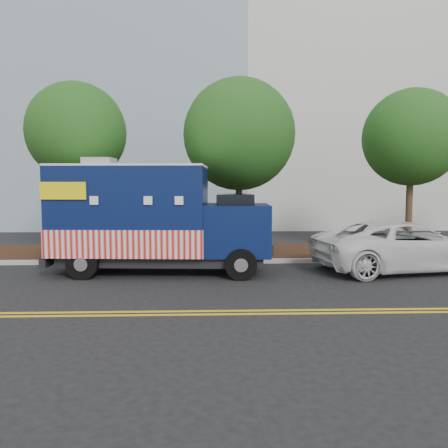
{
  "coord_description": "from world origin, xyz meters",
  "views": [
    {
      "loc": [
        -0.3,
        -13.8,
        2.76
      ],
      "look_at": [
        0.21,
        0.6,
        1.47
      ],
      "focal_mm": 35.0,
      "sensor_mm": 36.0,
      "label": 1
    }
  ],
  "objects": [
    {
      "name": "centerline_near",
      "position": [
        0.0,
        -4.45,
        0.01
      ],
      "size": [
        120.0,
        0.1,
        0.01
      ],
      "primitive_type": "cube",
      "color": "gold",
      "rests_on": "ground"
    },
    {
      "name": "food_truck",
      "position": [
        -2.12,
        -0.02,
        1.63
      ],
      "size": [
        6.98,
        2.97,
        3.6
      ],
      "rotation": [
        0.0,
        0.0,
        -0.06
      ],
      "color": "black",
      "rests_on": "ground"
    },
    {
      "name": "mulch_strip",
      "position": [
        0.0,
        3.5,
        0.07
      ],
      "size": [
        120.0,
        4.0,
        0.15
      ],
      "primitive_type": "cube",
      "color": "black",
      "rests_on": "ground"
    },
    {
      "name": "curb",
      "position": [
        0.0,
        1.4,
        0.07
      ],
      "size": [
        120.0,
        0.18,
        0.15
      ],
      "primitive_type": "cube",
      "color": "#9E9E99",
      "rests_on": "ground"
    },
    {
      "name": "sign_post",
      "position": [
        -4.86,
        1.64,
        1.2
      ],
      "size": [
        0.06,
        0.06,
        2.4
      ],
      "primitive_type": "cube",
      "color": "#473828",
      "rests_on": "ground"
    },
    {
      "name": "centerline_far",
      "position": [
        0.0,
        -4.7,
        0.01
      ],
      "size": [
        120.0,
        0.1,
        0.01
      ],
      "primitive_type": "cube",
      "color": "gold",
      "rests_on": "ground"
    },
    {
      "name": "ground",
      "position": [
        0.0,
        0.0,
        0.0
      ],
      "size": [
        120.0,
        120.0,
        0.0
      ],
      "primitive_type": "plane",
      "color": "black",
      "rests_on": "ground"
    },
    {
      "name": "tree_c",
      "position": [
        7.73,
        3.39,
        4.62
      ],
      "size": [
        3.81,
        3.81,
        6.53
      ],
      "color": "#38281C",
      "rests_on": "ground"
    },
    {
      "name": "tree_a",
      "position": [
        -5.31,
        3.21,
        4.75
      ],
      "size": [
        3.74,
        3.74,
        6.64
      ],
      "color": "#38281C",
      "rests_on": "ground"
    },
    {
      "name": "tree_b",
      "position": [
        0.87,
        2.98,
        4.66
      ],
      "size": [
        4.24,
        4.24,
        6.79
      ],
      "color": "#38281C",
      "rests_on": "ground"
    },
    {
      "name": "white_car",
      "position": [
        5.97,
        -0.11,
        0.8
      ],
      "size": [
        6.16,
        3.61,
        1.61
      ],
      "primitive_type": "imported",
      "rotation": [
        0.0,
        0.0,
        1.74
      ],
      "color": "silver",
      "rests_on": "ground"
    },
    {
      "name": "office_building",
      "position": [
        2.0,
        22.0,
        15.2
      ],
      "size": [
        46.0,
        20.0,
        30.4
      ],
      "color": "silver",
      "rests_on": "ground"
    }
  ]
}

